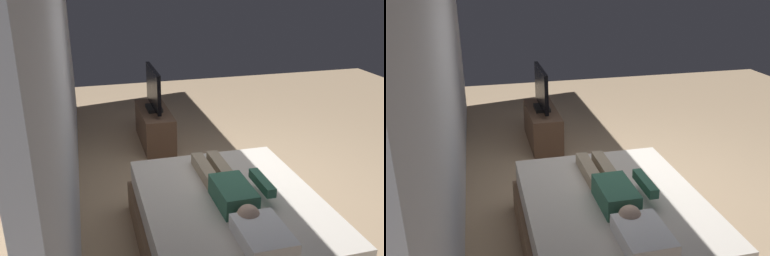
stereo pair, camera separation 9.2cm
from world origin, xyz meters
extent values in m
plane|color=tan|center=(0.00, 0.00, 0.00)|extent=(10.00, 10.00, 0.00)
cube|color=silver|center=(0.40, 1.85, 1.40)|extent=(6.40, 0.10, 2.80)
cube|color=brown|center=(-0.97, 0.52, 0.15)|extent=(1.93, 1.56, 0.30)
cube|color=silver|center=(-0.97, 0.52, 0.42)|extent=(1.85, 1.48, 0.24)
cube|color=white|center=(-1.61, 0.52, 0.60)|extent=(0.48, 0.34, 0.12)
cube|color=#387056|center=(-1.07, 0.54, 0.63)|extent=(0.48, 0.28, 0.18)
sphere|color=beige|center=(-1.40, 0.54, 0.63)|extent=(0.18, 0.18, 0.18)
cube|color=tan|center=(-0.53, 0.46, 0.60)|extent=(0.60, 0.11, 0.11)
cube|color=tan|center=(-0.53, 0.62, 0.60)|extent=(0.60, 0.11, 0.11)
cube|color=#387056|center=(-1.01, 0.26, 0.67)|extent=(0.40, 0.08, 0.08)
cube|color=black|center=(-0.79, 0.12, 0.55)|extent=(0.15, 0.04, 0.02)
cube|color=brown|center=(1.63, 0.72, 0.25)|extent=(1.10, 0.40, 0.50)
cube|color=black|center=(1.63, 0.72, 0.53)|extent=(0.32, 0.20, 0.05)
cube|color=black|center=(1.63, 0.72, 0.82)|extent=(0.88, 0.05, 0.54)
camera|label=1|loc=(-3.90, 1.64, 2.38)|focal=39.40mm
camera|label=2|loc=(-3.92, 1.55, 2.38)|focal=39.40mm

